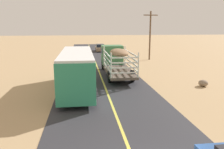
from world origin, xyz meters
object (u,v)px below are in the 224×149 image
(bus, at_px, (77,70))
(boulder_near_shoulder, at_px, (203,83))
(power_pole_mid, at_px, (150,34))
(car_far, at_px, (100,48))
(livestock_truck, at_px, (114,57))

(bus, xyz_separation_m, boulder_near_shoulder, (11.03, -0.08, -1.46))
(power_pole_mid, bearing_deg, boulder_near_shoulder, -89.80)
(car_far, bearing_deg, bus, -98.18)
(livestock_truck, distance_m, bus, 8.04)
(boulder_near_shoulder, bearing_deg, power_pole_mid, 90.20)
(livestock_truck, distance_m, boulder_near_shoulder, 9.99)
(bus, xyz_separation_m, power_pole_mid, (10.97, 16.48, 2.25))
(bus, xyz_separation_m, car_far, (4.22, 29.33, -1.05))
(livestock_truck, xyz_separation_m, bus, (-4.07, -6.93, -0.04))
(livestock_truck, relative_size, bus, 0.97)
(bus, distance_m, car_far, 29.65)
(livestock_truck, relative_size, car_far, 2.20)
(car_far, relative_size, boulder_near_shoulder, 4.99)
(bus, relative_size, car_far, 2.27)
(car_far, xyz_separation_m, power_pole_mid, (6.75, -12.86, 3.30))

